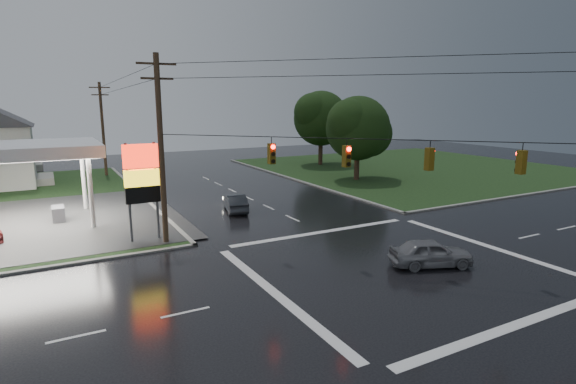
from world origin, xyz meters
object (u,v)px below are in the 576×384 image
utility_pole_n (103,128)px  tree_ne_near (359,128)px  pylon_sign (142,176)px  tree_ne_far (322,119)px  car_north (235,203)px  utility_pole_nw (161,148)px  car_crossing (431,253)px

utility_pole_n → tree_ne_near: utility_pole_n is taller
pylon_sign → tree_ne_near: size_ratio=0.67×
tree_ne_far → car_north: size_ratio=2.37×
utility_pole_n → tree_ne_near: size_ratio=1.17×
tree_ne_near → tree_ne_far: bearing=75.9°
utility_pole_nw → tree_ne_far: bearing=42.6°
tree_ne_near → car_crossing: tree_ne_near is taller
tree_ne_near → car_north: size_ratio=2.17×
tree_ne_near → car_crossing: (-12.58, -22.85, -4.84)m
pylon_sign → car_crossing: 16.89m
utility_pole_nw → tree_ne_near: utility_pole_nw is taller
utility_pole_nw → car_north: (6.66, 5.51, -5.04)m
car_north → car_crossing: bearing=118.5°
tree_ne_far → car_crossing: 38.57m
pylon_sign → utility_pole_nw: bearing=-45.0°
utility_pole_n → car_north: utility_pole_n is taller
tree_ne_near → car_north: 19.00m
utility_pole_nw → tree_ne_far: (26.65, 24.49, 0.46)m
pylon_sign → car_crossing: bearing=-43.3°
utility_pole_n → car_north: size_ratio=2.54×
pylon_sign → tree_ne_far: size_ratio=0.61×
utility_pole_nw → tree_ne_far: utility_pole_nw is taller
utility_pole_nw → tree_ne_near: 26.74m
utility_pole_nw → car_crossing: bearing=-43.1°
tree_ne_near → car_crossing: bearing=-118.8°
tree_ne_far → car_crossing: bearing=-114.1°
tree_ne_far → utility_pole_nw: bearing=-137.4°
tree_ne_far → pylon_sign: bearing=-139.6°
utility_pole_n → car_crossing: size_ratio=2.50×
pylon_sign → car_crossing: (12.06, -11.36, -3.29)m
utility_pole_n → car_crossing: (11.06, -38.86, -4.75)m
pylon_sign → car_crossing: pylon_sign is taller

